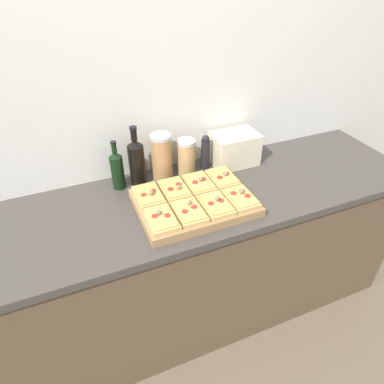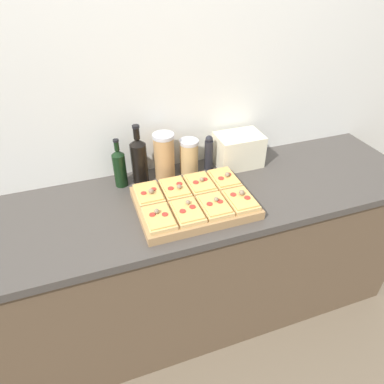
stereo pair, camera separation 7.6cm
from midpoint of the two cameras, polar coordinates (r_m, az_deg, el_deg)
The scene contains 18 objects.
ground_plane at distance 2.17m, azimuth 1.64°, elevation -25.94°, with size 12.00×12.00×0.00m, color brown.
wall_back at distance 1.80m, azimuth -5.51°, elevation 14.12°, with size 6.00×0.06×2.50m.
kitchen_counter at distance 1.97m, azimuth -1.49°, elevation -11.87°, with size 2.63×0.67×0.90m.
cutting_board at distance 1.62m, azimuth 1.70°, elevation -1.80°, with size 0.54×0.40×0.04m, color #A37A4C.
pizza_slice_back_left at distance 1.63m, azimuth -5.89°, elevation -0.27°, with size 0.12×0.18×0.05m.
pizza_slice_back_midleft at distance 1.65m, azimuth -1.53°, elevation 0.60°, with size 0.12×0.18×0.05m.
pizza_slice_back_midright at distance 1.69m, azimuth 2.65°, elevation 1.44°, with size 0.12×0.18×0.05m.
pizza_slice_back_right at distance 1.74m, azimuth 6.65°, elevation 2.24°, with size 0.12×0.18×0.05m.
pizza_slice_front_left at distance 1.48m, azimuth -4.07°, elevation -4.31°, with size 0.12×0.18×0.05m.
pizza_slice_front_midleft at distance 1.51m, azimuth 0.68°, elevation -3.27°, with size 0.12×0.18×0.05m.
pizza_slice_front_midright at distance 1.55m, azimuth 5.21°, elevation -2.27°, with size 0.12×0.18×0.05m.
pizza_slice_front_right at distance 1.60m, azimuth 9.47°, elevation -1.28°, with size 0.12×0.18×0.05m.
olive_oil_bottle at distance 1.75m, azimuth -10.77°, elevation 4.08°, with size 0.07×0.07×0.26m.
wine_bottle at distance 1.75m, azimuth -7.59°, elevation 5.35°, with size 0.08×0.08×0.32m.
grain_jar_tall at distance 1.78m, azimuth -3.41°, elevation 5.97°, with size 0.11×0.11×0.25m.
grain_jar_short at distance 1.83m, azimuth 0.70°, elevation 5.90°, with size 0.10×0.10×0.19m.
pepper_mill at distance 1.87m, azimuth 3.98°, elevation 6.51°, with size 0.05×0.05×0.20m.
toaster_oven at distance 1.93m, azimuth 8.87°, elevation 6.94°, with size 0.27×0.18×0.18m.
Camera 2 is at (-0.36, -0.97, 1.91)m, focal length 32.00 mm.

